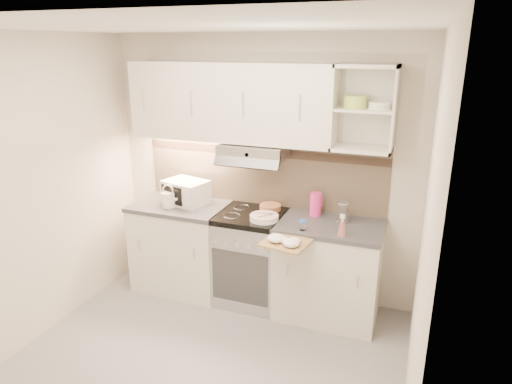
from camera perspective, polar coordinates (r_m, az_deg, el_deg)
ground at (r=3.82m, az=-6.94°, el=-21.12°), size 3.00×3.00×0.00m
room_shell at (r=3.38m, az=-5.11°, el=4.72°), size 3.04×2.84×2.52m
base_cabinet_left at (r=4.72m, az=-9.20°, el=-6.88°), size 0.90×0.60×0.86m
worktop_left at (r=4.55m, az=-9.48°, el=-1.74°), size 0.92×0.62×0.04m
base_cabinet_right at (r=4.25m, az=9.02°, el=-9.86°), size 0.90×0.60×0.86m
worktop_right at (r=4.06m, az=9.33°, el=-4.23°), size 0.92×0.62×0.04m
electric_range at (r=4.42m, az=-0.61°, el=-8.15°), size 0.60×0.60×0.90m
microwave at (r=4.53m, az=-8.76°, el=-0.00°), size 0.47×0.40×0.23m
watering_can at (r=4.47m, az=-10.79°, el=-0.84°), size 0.26×0.13×0.22m
plate_stack at (r=4.08m, az=1.03°, el=-3.21°), size 0.26×0.26×0.05m
bread_loaf at (r=4.33m, az=1.81°, el=-1.92°), size 0.20×0.20×0.05m
pink_pitcher at (r=4.20m, az=7.47°, el=-1.52°), size 0.11×0.11×0.21m
glass_jar at (r=4.07m, az=10.75°, el=-2.49°), size 0.10×0.10×0.19m
spice_jar at (r=3.87m, az=5.88°, el=-4.15°), size 0.06×0.06×0.09m
spray_bottle at (r=3.80m, az=10.72°, el=-4.30°), size 0.08×0.08×0.20m
cutting_board at (r=3.71m, az=3.72°, el=-6.36°), size 0.40×0.37×0.02m
dish_towel at (r=3.67m, az=3.62°, el=-5.91°), size 0.29×0.26×0.07m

